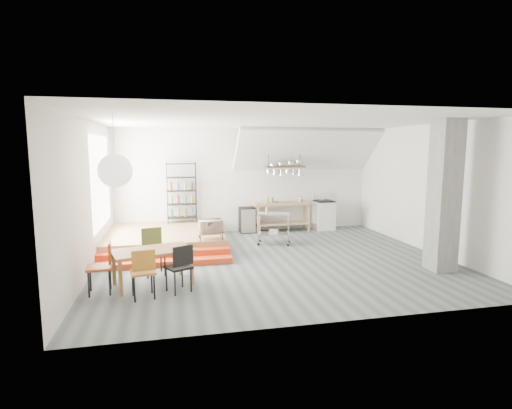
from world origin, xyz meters
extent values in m
plane|color=#4C5758|center=(0.00, 0.00, 0.00)|extent=(8.00, 8.00, 0.00)
cube|color=silver|center=(0.00, 3.50, 1.60)|extent=(8.00, 0.04, 3.20)
cube|color=silver|center=(-4.00, 0.00, 1.60)|extent=(0.04, 7.00, 3.20)
cube|color=silver|center=(4.00, 0.00, 1.60)|extent=(0.04, 7.00, 3.20)
cube|color=white|center=(0.00, 0.00, 3.20)|extent=(8.00, 7.00, 0.02)
cube|color=white|center=(1.80, 2.90, 2.55)|extent=(4.40, 1.44, 1.32)
cube|color=white|center=(-3.98, 1.50, 1.80)|extent=(0.02, 2.50, 2.20)
cube|color=#9F7B4F|center=(-2.50, 2.00, 0.20)|extent=(3.00, 3.00, 0.40)
cube|color=red|center=(-2.50, 0.05, 0.07)|extent=(3.00, 0.35, 0.13)
cube|color=red|center=(-2.50, 0.40, 0.13)|extent=(3.00, 0.35, 0.27)
cube|color=slate|center=(3.30, -1.50, 1.60)|extent=(0.50, 0.50, 3.20)
cube|color=#9F7B4F|center=(1.10, 3.15, 0.88)|extent=(1.80, 0.60, 0.06)
cube|color=#9F7B4F|center=(1.10, 3.15, 0.25)|extent=(1.70, 0.55, 0.04)
cube|color=#9F7B4F|center=(1.92, 3.37, 0.43)|extent=(0.06, 0.06, 0.86)
cube|color=#9F7B4F|center=(0.28, 3.37, 0.43)|extent=(0.06, 0.06, 0.86)
cube|color=#9F7B4F|center=(1.92, 2.93, 0.43)|extent=(0.06, 0.06, 0.86)
cube|color=#9F7B4F|center=(0.28, 2.93, 0.43)|extent=(0.06, 0.06, 0.86)
cube|color=white|center=(2.50, 3.15, 0.45)|extent=(0.60, 0.60, 0.90)
cube|color=black|center=(2.50, 3.15, 0.92)|extent=(0.58, 0.58, 0.03)
cube|color=white|center=(2.50, 3.43, 1.05)|extent=(0.60, 0.05, 0.25)
cylinder|color=black|center=(2.64, 3.29, 0.94)|extent=(0.18, 0.18, 0.02)
cylinder|color=black|center=(2.36, 3.29, 0.94)|extent=(0.18, 0.18, 0.02)
cylinder|color=black|center=(2.64, 3.01, 0.94)|extent=(0.18, 0.18, 0.02)
cylinder|color=black|center=(2.36, 3.01, 0.94)|extent=(0.18, 0.18, 0.02)
cube|color=#442C1B|center=(1.10, 2.95, 2.05)|extent=(1.20, 0.50, 0.05)
cylinder|color=black|center=(0.60, 2.95, 2.62)|extent=(0.02, 0.02, 1.15)
cylinder|color=black|center=(1.60, 2.95, 2.62)|extent=(0.02, 0.02, 1.15)
cylinder|color=silver|center=(0.60, 2.90, 1.91)|extent=(0.16, 0.16, 0.12)
cylinder|color=silver|center=(0.80, 2.90, 1.89)|extent=(0.20, 0.20, 0.16)
cylinder|color=silver|center=(1.00, 2.90, 1.87)|extent=(0.16, 0.16, 0.20)
cylinder|color=silver|center=(1.20, 2.90, 1.91)|extent=(0.20, 0.20, 0.12)
cylinder|color=silver|center=(1.40, 2.90, 1.89)|extent=(0.16, 0.16, 0.16)
cylinder|color=silver|center=(1.60, 2.90, 1.87)|extent=(0.20, 0.20, 0.20)
cylinder|color=black|center=(-1.58, 3.38, 1.30)|extent=(0.02, 0.02, 1.80)
cylinder|color=black|center=(-2.42, 3.38, 1.30)|extent=(0.02, 0.02, 1.80)
cylinder|color=black|center=(-1.58, 3.02, 1.30)|extent=(0.02, 0.02, 1.80)
cylinder|color=black|center=(-2.42, 3.02, 1.30)|extent=(0.02, 0.02, 1.80)
cube|color=black|center=(-2.00, 3.20, 0.55)|extent=(0.88, 0.38, 0.02)
cube|color=black|center=(-2.00, 3.20, 0.95)|extent=(0.88, 0.38, 0.02)
cube|color=black|center=(-2.00, 3.20, 1.35)|extent=(0.88, 0.38, 0.02)
cube|color=black|center=(-2.00, 3.20, 1.75)|extent=(0.88, 0.38, 0.02)
cube|color=black|center=(-2.00, 3.20, 2.15)|extent=(0.88, 0.38, 0.03)
cylinder|color=#34823B|center=(-2.00, 3.20, 0.69)|extent=(0.07, 0.07, 0.24)
cylinder|color=olive|center=(-2.00, 3.20, 1.09)|extent=(0.07, 0.07, 0.24)
cylinder|color=brown|center=(-2.00, 3.20, 1.49)|extent=(0.07, 0.07, 0.24)
cube|color=#9F7B4F|center=(-1.40, 0.75, 0.55)|extent=(0.60, 0.40, 0.03)
cylinder|color=black|center=(-1.13, 0.92, 0.47)|extent=(0.02, 0.02, 0.13)
cylinder|color=black|center=(-1.67, 0.92, 0.47)|extent=(0.02, 0.02, 0.13)
cylinder|color=black|center=(-1.13, 0.58, 0.47)|extent=(0.02, 0.02, 0.13)
cylinder|color=black|center=(-1.67, 0.58, 0.47)|extent=(0.02, 0.02, 0.13)
sphere|color=white|center=(-3.29, -1.36, 2.20)|extent=(0.60, 0.60, 0.60)
cube|color=olive|center=(-2.71, -1.19, 0.66)|extent=(1.63, 1.20, 0.05)
cube|color=olive|center=(-2.18, -0.67, 0.32)|extent=(0.08, 0.08, 0.64)
cube|color=olive|center=(-3.44, -1.04, 0.32)|extent=(0.08, 0.08, 0.64)
cube|color=olive|center=(-1.98, -1.34, 0.32)|extent=(0.08, 0.08, 0.64)
cube|color=olive|center=(-3.24, -1.71, 0.32)|extent=(0.08, 0.08, 0.64)
cube|color=#B9701F|center=(-2.85, -1.85, 0.46)|extent=(0.47, 0.47, 0.04)
cube|color=#B9701F|center=(-2.82, -2.03, 0.72)|extent=(0.39, 0.11, 0.36)
cylinder|color=black|center=(-2.98, -2.04, 0.23)|extent=(0.03, 0.03, 0.45)
cylinder|color=black|center=(-2.66, -1.98, 0.23)|extent=(0.03, 0.03, 0.45)
cylinder|color=black|center=(-3.04, -1.71, 0.23)|extent=(0.03, 0.03, 0.45)
cylinder|color=black|center=(-2.71, -1.66, 0.23)|extent=(0.03, 0.03, 0.45)
cube|color=black|center=(-2.24, -1.67, 0.46)|extent=(0.55, 0.55, 0.04)
cube|color=black|center=(-2.15, -1.83, 0.71)|extent=(0.36, 0.21, 0.36)
cylinder|color=black|center=(-2.31, -1.89, 0.22)|extent=(0.03, 0.03, 0.45)
cylinder|color=black|center=(-2.02, -1.74, 0.22)|extent=(0.03, 0.03, 0.45)
cylinder|color=black|center=(-2.46, -1.60, 0.22)|extent=(0.03, 0.03, 0.45)
cylinder|color=black|center=(-2.17, -1.45, 0.22)|extent=(0.03, 0.03, 0.45)
cube|color=#55622E|center=(-2.70, -0.57, 0.49)|extent=(0.53, 0.53, 0.04)
cube|color=#55622E|center=(-2.75, -0.38, 0.77)|extent=(0.41, 0.14, 0.38)
cylinder|color=black|center=(-2.57, -0.36, 0.24)|extent=(0.03, 0.03, 0.48)
cylinder|color=black|center=(-2.91, -0.44, 0.24)|extent=(0.03, 0.03, 0.48)
cylinder|color=black|center=(-2.49, -0.70, 0.24)|extent=(0.03, 0.03, 0.48)
cylinder|color=black|center=(-2.83, -0.78, 0.24)|extent=(0.03, 0.03, 0.48)
cube|color=#AA4418|center=(-3.63, -1.46, 0.48)|extent=(0.47, 0.47, 0.04)
cube|color=#AA4418|center=(-3.43, -1.44, 0.75)|extent=(0.08, 0.41, 0.38)
cylinder|color=black|center=(-3.44, -1.61, 0.24)|extent=(0.03, 0.03, 0.47)
cylinder|color=black|center=(-3.47, -1.27, 0.24)|extent=(0.03, 0.03, 0.47)
cylinder|color=black|center=(-3.78, -1.65, 0.24)|extent=(0.03, 0.03, 0.47)
cylinder|color=black|center=(-3.81, -1.30, 0.24)|extent=(0.03, 0.03, 0.47)
cube|color=silver|center=(0.39, 1.50, 0.84)|extent=(0.97, 0.73, 0.04)
cube|color=silver|center=(0.39, 1.50, 0.29)|extent=(0.97, 0.73, 0.03)
cylinder|color=silver|center=(0.84, 1.57, 0.43)|extent=(0.03, 0.03, 0.82)
sphere|color=black|center=(0.84, 1.57, 0.04)|extent=(0.08, 0.08, 0.08)
cylinder|color=silver|center=(0.08, 1.83, 0.43)|extent=(0.03, 0.03, 0.82)
sphere|color=black|center=(0.08, 1.83, 0.04)|extent=(0.08, 0.08, 0.08)
cylinder|color=silver|center=(0.70, 1.17, 0.43)|extent=(0.03, 0.03, 0.82)
sphere|color=black|center=(0.70, 1.17, 0.04)|extent=(0.08, 0.08, 0.08)
cylinder|color=silver|center=(-0.05, 1.44, 0.43)|extent=(0.03, 0.03, 0.82)
sphere|color=black|center=(-0.05, 1.44, 0.04)|extent=(0.08, 0.08, 0.08)
cube|color=black|center=(-0.02, 3.20, 0.39)|extent=(0.46, 0.46, 0.78)
imported|color=beige|center=(-1.40, 0.75, 0.72)|extent=(0.59, 0.42, 0.31)
imported|color=silver|center=(0.89, 3.10, 0.94)|extent=(0.24, 0.24, 0.05)
camera|label=1|loc=(-2.36, -8.81, 2.58)|focal=28.00mm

